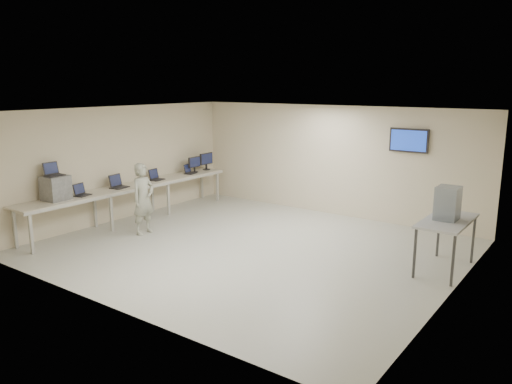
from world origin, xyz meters
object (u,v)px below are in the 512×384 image
Objects in this scene: workbench at (133,188)px; soldier at (143,199)px; equipment_box at (56,188)px; side_table at (447,223)px.

soldier is (1.04, -0.58, -0.02)m from workbench.
soldier reaches higher than workbench.
side_table is at bearing 18.40° from equipment_box.
equipment_box is 7.88m from side_table.
workbench is 1.19m from soldier.
soldier is (1.10, 1.43, -0.36)m from equipment_box.
equipment_box is at bearing -157.03° from side_table.
workbench is 3.78× the size of side_table.
workbench is 2.04m from equipment_box.
workbench is at bearing -171.59° from side_table.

